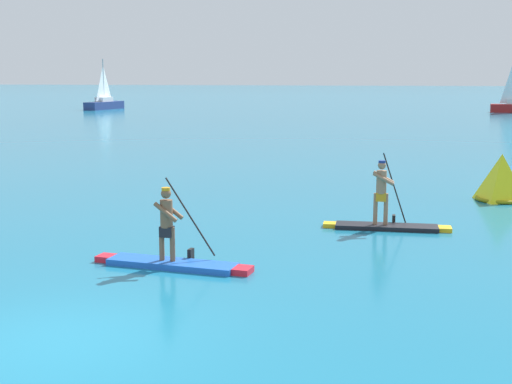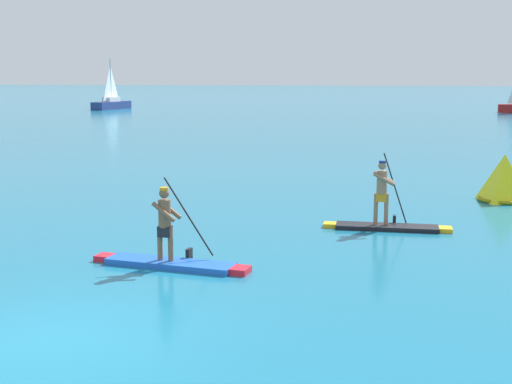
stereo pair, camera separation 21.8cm
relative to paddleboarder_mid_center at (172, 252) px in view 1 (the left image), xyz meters
The scene contains 5 objects.
ground 4.36m from the paddleboarder_mid_center, 96.98° to the right, with size 440.00×440.00×0.00m, color #196B8C.
paddleboarder_mid_center is the anchor object (origin of this frame).
paddleboarder_far_right 6.28m from the paddleboarder_mid_center, 45.33° to the left, with size 3.27×0.86×1.97m.
race_marker_buoy 12.26m from the paddleboarder_mid_center, 49.08° to the left, with size 1.71×1.71×1.49m.
sailboat_left_horizon 66.29m from the paddleboarder_mid_center, 113.00° to the left, with size 2.76×5.80×5.52m.
Camera 1 is at (4.69, -9.42, 3.99)m, focal length 49.53 mm.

